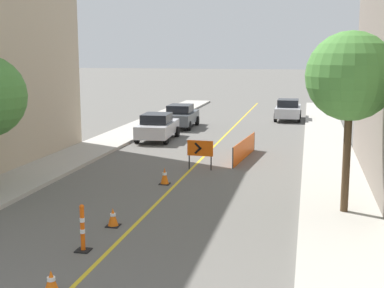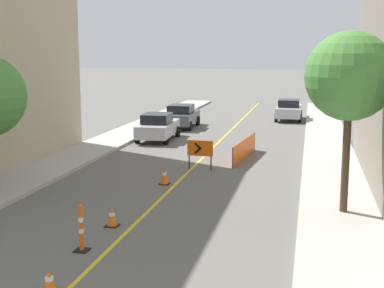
{
  "view_description": "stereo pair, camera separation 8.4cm",
  "coord_description": "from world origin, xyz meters",
  "px_view_note": "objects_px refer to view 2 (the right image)",
  "views": [
    {
      "loc": [
        4.98,
        -5.79,
        5.2
      ],
      "look_at": [
        -0.13,
        17.68,
        1.0
      ],
      "focal_mm": 50.0,
      "sensor_mm": 36.0,
      "label": 1
    },
    {
      "loc": [
        5.07,
        -5.77,
        5.2
      ],
      "look_at": [
        -0.13,
        17.68,
        1.0
      ],
      "focal_mm": 50.0,
      "sensor_mm": 36.0,
      "label": 2
    }
  ],
  "objects_px": {
    "delineator_post_front": "(81,231)",
    "arrow_barricade_primary": "(200,149)",
    "traffic_cone_second": "(112,217)",
    "parked_car_curb_far": "(289,110)",
    "parked_car_curb_near": "(158,127)",
    "parked_car_curb_mid": "(181,116)",
    "street_tree_right_near": "(350,77)",
    "traffic_cone_third": "(164,176)",
    "traffic_cone_nearest": "(49,282)"
  },
  "relations": [
    {
      "from": "traffic_cone_second",
      "to": "street_tree_right_near",
      "type": "bearing_deg",
      "value": 20.47
    },
    {
      "from": "traffic_cone_second",
      "to": "parked_car_curb_mid",
      "type": "xyz_separation_m",
      "value": [
        -2.89,
        20.79,
        0.52
      ]
    },
    {
      "from": "parked_car_curb_far",
      "to": "street_tree_right_near",
      "type": "distance_m",
      "value": 24.33
    },
    {
      "from": "delineator_post_front",
      "to": "parked_car_curb_far",
      "type": "distance_m",
      "value": 28.84
    },
    {
      "from": "traffic_cone_nearest",
      "to": "street_tree_right_near",
      "type": "distance_m",
      "value": 10.51
    },
    {
      "from": "traffic_cone_third",
      "to": "street_tree_right_near",
      "type": "relative_size",
      "value": 0.12
    },
    {
      "from": "traffic_cone_second",
      "to": "arrow_barricade_primary",
      "type": "distance_m",
      "value": 8.22
    },
    {
      "from": "arrow_barricade_primary",
      "to": "parked_car_curb_far",
      "type": "height_order",
      "value": "parked_car_curb_far"
    },
    {
      "from": "traffic_cone_second",
      "to": "traffic_cone_nearest",
      "type": "bearing_deg",
      "value": -86.1
    },
    {
      "from": "traffic_cone_third",
      "to": "arrow_barricade_primary",
      "type": "relative_size",
      "value": 0.5
    },
    {
      "from": "parked_car_curb_far",
      "to": "street_tree_right_near",
      "type": "height_order",
      "value": "street_tree_right_near"
    },
    {
      "from": "traffic_cone_second",
      "to": "parked_car_curb_near",
      "type": "bearing_deg",
      "value": 101.07
    },
    {
      "from": "parked_car_curb_far",
      "to": "delineator_post_front",
      "type": "bearing_deg",
      "value": -98.45
    },
    {
      "from": "street_tree_right_near",
      "to": "parked_car_curb_far",
      "type": "bearing_deg",
      "value": 96.47
    },
    {
      "from": "parked_car_curb_near",
      "to": "parked_car_curb_mid",
      "type": "relative_size",
      "value": 1.01
    },
    {
      "from": "parked_car_curb_near",
      "to": "parked_car_curb_far",
      "type": "height_order",
      "value": "same"
    },
    {
      "from": "traffic_cone_third",
      "to": "parked_car_curb_near",
      "type": "height_order",
      "value": "parked_car_curb_near"
    },
    {
      "from": "delineator_post_front",
      "to": "arrow_barricade_primary",
      "type": "height_order",
      "value": "arrow_barricade_primary"
    },
    {
      "from": "traffic_cone_nearest",
      "to": "parked_car_curb_far",
      "type": "distance_m",
      "value": 31.27
    },
    {
      "from": "street_tree_right_near",
      "to": "parked_car_curb_mid",
      "type": "bearing_deg",
      "value": 118.06
    },
    {
      "from": "traffic_cone_nearest",
      "to": "parked_car_curb_far",
      "type": "bearing_deg",
      "value": 82.99
    },
    {
      "from": "traffic_cone_nearest",
      "to": "traffic_cone_second",
      "type": "distance_m",
      "value": 4.59
    },
    {
      "from": "traffic_cone_second",
      "to": "arrow_barricade_primary",
      "type": "xyz_separation_m",
      "value": [
        1.02,
        8.13,
        0.64
      ]
    },
    {
      "from": "traffic_cone_nearest",
      "to": "traffic_cone_third",
      "type": "xyz_separation_m",
      "value": [
        -0.14,
        9.87,
        0.06
      ]
    },
    {
      "from": "delineator_post_front",
      "to": "street_tree_right_near",
      "type": "relative_size",
      "value": 0.22
    },
    {
      "from": "traffic_cone_second",
      "to": "traffic_cone_third",
      "type": "distance_m",
      "value": 5.29
    },
    {
      "from": "traffic_cone_third",
      "to": "arrow_barricade_primary",
      "type": "distance_m",
      "value": 3.03
    },
    {
      "from": "parked_car_curb_near",
      "to": "delineator_post_front",
      "type": "bearing_deg",
      "value": -83.45
    },
    {
      "from": "traffic_cone_second",
      "to": "parked_car_curb_near",
      "type": "height_order",
      "value": "parked_car_curb_near"
    },
    {
      "from": "parked_car_curb_mid",
      "to": "parked_car_curb_far",
      "type": "height_order",
      "value": "same"
    },
    {
      "from": "traffic_cone_third",
      "to": "parked_car_curb_mid",
      "type": "xyz_separation_m",
      "value": [
        -3.06,
        15.5,
        0.47
      ]
    },
    {
      "from": "parked_car_curb_near",
      "to": "street_tree_right_near",
      "type": "bearing_deg",
      "value": -55.62
    },
    {
      "from": "parked_car_curb_mid",
      "to": "parked_car_curb_far",
      "type": "bearing_deg",
      "value": 37.19
    },
    {
      "from": "traffic_cone_second",
      "to": "traffic_cone_third",
      "type": "relative_size",
      "value": 0.85
    },
    {
      "from": "parked_car_curb_far",
      "to": "parked_car_curb_near",
      "type": "bearing_deg",
      "value": -123.01
    },
    {
      "from": "traffic_cone_nearest",
      "to": "traffic_cone_second",
      "type": "relative_size",
      "value": 0.96
    },
    {
      "from": "traffic_cone_third",
      "to": "parked_car_curb_near",
      "type": "distance_m",
      "value": 10.62
    },
    {
      "from": "parked_car_curb_near",
      "to": "parked_car_curb_far",
      "type": "xyz_separation_m",
      "value": [
        7.14,
        11.04,
        0.0
      ]
    },
    {
      "from": "delineator_post_front",
      "to": "arrow_barricade_primary",
      "type": "xyz_separation_m",
      "value": [
        1.07,
        10.21,
        0.36
      ]
    },
    {
      "from": "traffic_cone_third",
      "to": "traffic_cone_second",
      "type": "bearing_deg",
      "value": -91.81
    },
    {
      "from": "traffic_cone_second",
      "to": "parked_car_curb_far",
      "type": "xyz_separation_m",
      "value": [
        4.13,
        26.46,
        0.52
      ]
    },
    {
      "from": "arrow_barricade_primary",
      "to": "street_tree_right_near",
      "type": "height_order",
      "value": "street_tree_right_near"
    },
    {
      "from": "traffic_cone_nearest",
      "to": "delineator_post_front",
      "type": "relative_size",
      "value": 0.43
    },
    {
      "from": "delineator_post_front",
      "to": "arrow_barricade_primary",
      "type": "relative_size",
      "value": 0.97
    },
    {
      "from": "arrow_barricade_primary",
      "to": "parked_car_curb_mid",
      "type": "distance_m",
      "value": 13.25
    },
    {
      "from": "traffic_cone_third",
      "to": "street_tree_right_near",
      "type": "bearing_deg",
      "value": -22.32
    },
    {
      "from": "traffic_cone_second",
      "to": "parked_car_curb_mid",
      "type": "bearing_deg",
      "value": 97.91
    },
    {
      "from": "arrow_barricade_primary",
      "to": "traffic_cone_second",
      "type": "bearing_deg",
      "value": -93.82
    },
    {
      "from": "parked_car_curb_mid",
      "to": "traffic_cone_nearest",
      "type": "bearing_deg",
      "value": -84.55
    },
    {
      "from": "traffic_cone_second",
      "to": "parked_car_curb_near",
      "type": "relative_size",
      "value": 0.13
    }
  ]
}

